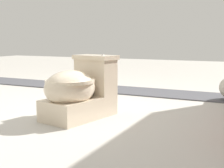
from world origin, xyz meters
name	(u,v)px	position (x,y,z in m)	size (l,w,h in m)	color
ground_plane	(68,113)	(0.00, 0.00, 0.00)	(14.00, 14.00, 0.00)	#B7B2A8
gravel_strip	(164,93)	(-1.29, 0.50, 0.01)	(0.56, 8.00, 0.01)	#4C4C51
toilet	(79,91)	(0.11, 0.18, 0.22)	(0.69, 0.49, 0.52)	beige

